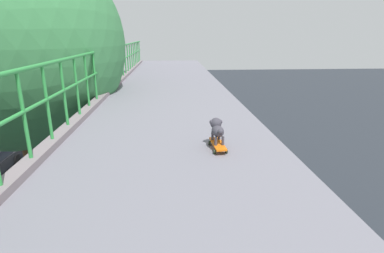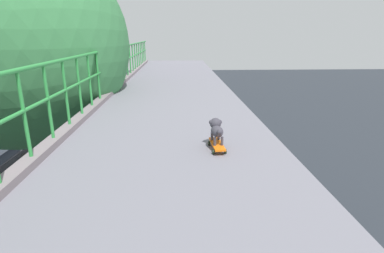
{
  "view_description": "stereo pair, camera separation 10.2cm",
  "coord_description": "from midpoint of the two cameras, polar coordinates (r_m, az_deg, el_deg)",
  "views": [
    {
      "loc": [
        1.44,
        -3.1,
        7.22
      ],
      "look_at": [
        1.75,
        1.18,
        5.89
      ],
      "focal_mm": 27.94,
      "sensor_mm": 36.0,
      "label": 1
    },
    {
      "loc": [
        1.54,
        -3.1,
        7.22
      ],
      "look_at": [
        1.75,
        1.18,
        5.89
      ],
      "focal_mm": 27.94,
      "sensor_mm": 36.0,
      "label": 2
    }
  ],
  "objects": [
    {
      "name": "city_bus",
      "position": [
        31.61,
        -22.38,
        6.0
      ],
      "size": [
        2.54,
        11.69,
        3.09
      ],
      "color": "beige",
      "rests_on": "ground"
    },
    {
      "name": "small_dog",
      "position": [
        4.11,
        4.11,
        -0.37
      ],
      "size": [
        0.19,
        0.42,
        0.31
      ],
      "color": "#3F3C46",
      "rests_on": "toy_skateboard"
    },
    {
      "name": "car_grey_seventh",
      "position": [
        20.21,
        -22.48,
        -2.93
      ],
      "size": [
        1.84,
        3.9,
        1.56
      ],
      "color": "slate",
      "rests_on": "ground"
    },
    {
      "name": "green_railing",
      "position": [
        3.77,
        -31.45,
        -4.66
      ],
      "size": [
        0.2,
        28.84,
        1.16
      ],
      "color": "gray",
      "rests_on": "overpass_deck"
    },
    {
      "name": "overpass_deck",
      "position": [
        3.56,
        -5.59,
        -12.08
      ],
      "size": [
        3.35,
        30.36,
        0.44
      ],
      "color": "slate",
      "rests_on": "bridge_pier"
    },
    {
      "name": "car_white_fifth",
      "position": [
        14.56,
        -30.53,
        -12.22
      ],
      "size": [
        1.77,
        3.86,
        1.33
      ],
      "color": "white",
      "rests_on": "ground"
    },
    {
      "name": "roadside_tree_mid",
      "position": [
        9.42,
        -31.31,
        12.99
      ],
      "size": [
        5.81,
        5.81,
        9.71
      ],
      "color": "brown",
      "rests_on": "ground"
    },
    {
      "name": "toy_skateboard",
      "position": [
        4.11,
        4.23,
        -3.44
      ],
      "size": [
        0.21,
        0.51,
        0.09
      ],
      "color": "orange",
      "rests_on": "overpass_deck"
    }
  ]
}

